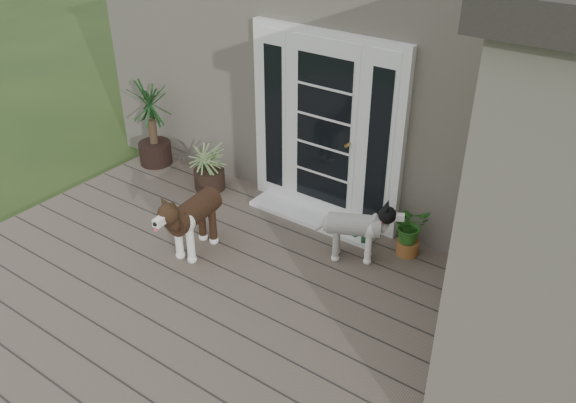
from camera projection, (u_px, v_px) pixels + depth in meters
The scene contains 14 objects.
deck at pixel (212, 325), 5.54m from camera, with size 6.20×4.60×0.12m, color #6B5B4C.
house_main at pixel (424, 55), 7.76m from camera, with size 7.40×4.00×3.10m, color #665E54.
door_unit at pixel (325, 128), 6.60m from camera, with size 1.90×0.14×2.15m, color white.
door_step at pixel (313, 217), 7.00m from camera, with size 1.60×0.40×0.05m, color white.
brindle_dog at pixel (195, 222), 6.28m from camera, with size 0.37×0.86×0.72m, color #392214, non-canonical shape.
white_dog at pixel (354, 234), 6.18m from camera, with size 0.31×0.73×0.61m, color silver, non-canonical shape.
spider_plant at pixel (208, 164), 7.46m from camera, with size 0.65×0.65×0.69m, color #9AB06C, non-canonical shape.
yucca at pixel (152, 123), 7.94m from camera, with size 0.83×0.83×1.20m, color black, non-canonical shape.
herb_a at pixel (409, 235), 6.29m from camera, with size 0.38×0.38×0.48m, color #1B5418.
herb_b at pixel (484, 265), 5.68m from camera, with size 0.44×0.44×0.65m, color #164D19.
herb_c at pixel (515, 274), 5.63m from camera, with size 0.37×0.37×0.58m, color #1B5F1B.
sapling at pixel (512, 252), 4.81m from camera, with size 0.56×0.56×1.89m, color #1C621F, non-canonical shape.
clog_left at pixel (366, 236), 6.61m from camera, with size 0.16×0.33×0.10m, color #153519, non-canonical shape.
clog_right at pixel (361, 233), 6.68m from camera, with size 0.13×0.28×0.08m, color #15361B, non-canonical shape.
Camera 1 is at (3.00, -2.60, 3.87)m, focal length 37.36 mm.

